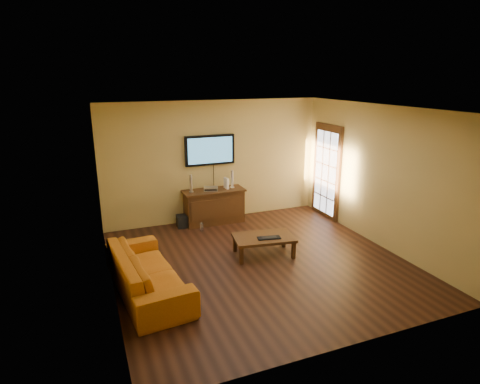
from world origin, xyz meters
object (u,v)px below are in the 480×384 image
coffee_table (264,239)px  game_console (226,183)px  media_console (214,206)px  bottle (202,227)px  speaker_left (191,184)px  speaker_right (232,180)px  subwoofer (183,221)px  av_receiver (211,189)px  keyboard (269,238)px  television (210,150)px  sofa (147,265)px

coffee_table → game_console: size_ratio=4.88×
media_console → bottle: 0.67m
speaker_left → speaker_right: 0.95m
subwoofer → av_receiver: bearing=4.9°
av_receiver → subwoofer: (-0.66, -0.02, -0.67)m
keyboard → av_receiver: bearing=101.4°
media_console → av_receiver: (-0.06, 0.01, 0.41)m
av_receiver → game_console: game_console is taller
television → sofa: television is taller
media_console → game_console: bearing=3.3°
speaker_right → keyboard: 2.20m
television → keyboard: television is taller
bottle → game_console: bearing=31.4°
media_console → keyboard: bearing=-80.2°
speaker_right → game_console: (-0.15, -0.02, -0.06)m
television → subwoofer: (-0.73, -0.23, -1.49)m
coffee_table → speaker_left: size_ratio=3.05×
sofa → av_receiver: (1.83, 2.48, 0.37)m
sofa → bottle: 2.54m
coffee_table → sofa: bearing=-167.4°
television → coffee_table: (0.31, -2.19, -1.30)m
speaker_left → keyboard: size_ratio=0.88×
av_receiver → sofa: bearing=-107.9°
speaker_left → av_receiver: size_ratio=1.24×
media_console → bottle: bearing=-134.9°
media_console → speaker_right: 0.72m
speaker_right → bottle: bearing=-152.0°
subwoofer → bottle: bearing=-51.2°
subwoofer → keyboard: keyboard is taller
speaker_left → subwoofer: size_ratio=1.46×
coffee_table → av_receiver: bearing=100.6°
av_receiver → game_console: size_ratio=1.29×
coffee_table → speaker_left: 2.25m
media_console → subwoofer: (-0.73, -0.01, -0.25)m
bottle → media_console: bearing=45.1°
speaker_left → media_console: bearing=-3.7°
sofa → game_console: size_ratio=9.16×
television → subwoofer: television is taller
game_console → speaker_left: bearing=171.8°
game_console → bottle: size_ratio=1.16×
av_receiver → bottle: size_ratio=1.50×
coffee_table → speaker_right: bearing=86.0°
speaker_right → keyboard: bearing=-92.4°
media_console → speaker_left: 0.75m
coffee_table → television: bearing=98.0°
coffee_table → subwoofer: (-1.03, 1.96, -0.19)m
sofa → game_console: (2.20, 2.48, 0.45)m
media_console → keyboard: media_console is taller
sofa → bottle: sofa is taller
coffee_table → speaker_left: (-0.81, 2.01, 0.62)m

